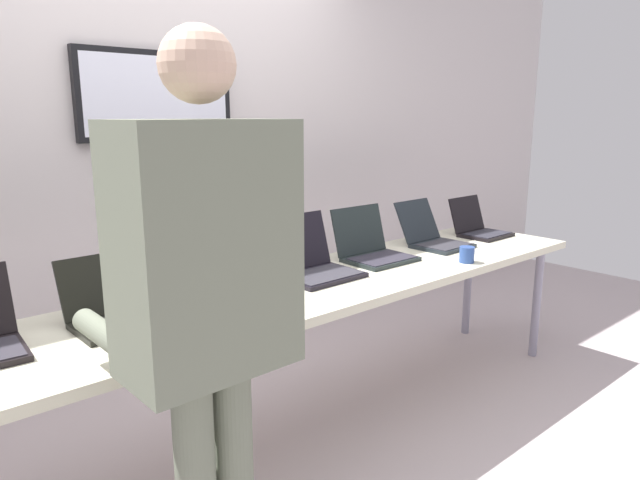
{
  "coord_description": "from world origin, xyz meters",
  "views": [
    {
      "loc": [
        -1.44,
        -1.88,
        1.47
      ],
      "look_at": [
        0.19,
        -0.01,
        0.93
      ],
      "focal_mm": 31.82,
      "sensor_mm": 36.0,
      "label": 1
    }
  ],
  "objects": [
    {
      "name": "ground",
      "position": [
        0.0,
        0.0,
        -0.02
      ],
      "size": [
        8.0,
        8.0,
        0.04
      ],
      "primitive_type": "cube",
      "color": "#BCADB0"
    },
    {
      "name": "back_wall",
      "position": [
        -0.0,
        1.13,
        1.38
      ],
      "size": [
        8.0,
        0.11,
        2.75
      ],
      "color": "silver",
      "rests_on": "ground"
    },
    {
      "name": "workbench",
      "position": [
        0.0,
        0.0,
        0.69
      ],
      "size": [
        3.69,
        0.7,
        0.73
      ],
      "color": "beige",
      "rests_on": "ground"
    },
    {
      "name": "laptop_station_1",
      "position": [
        -0.71,
        0.08,
        0.79
      ],
      "size": [
        0.35,
        0.32,
        0.23
      ],
      "color": "black",
      "rests_on": "workbench"
    },
    {
      "name": "laptop_station_2",
      "position": [
        -0.25,
        0.07,
        0.8
      ],
      "size": [
        0.36,
        0.34,
        0.26
      ],
      "color": "#ADB5B8",
      "rests_on": "workbench"
    },
    {
      "name": "laptop_station_3",
      "position": [
        0.22,
        0.09,
        0.8
      ],
      "size": [
        0.36,
        0.35,
        0.27
      ],
      "color": "black",
      "rests_on": "workbench"
    },
    {
      "name": "laptop_station_4",
      "position": [
        0.66,
        0.11,
        0.8
      ],
      "size": [
        0.35,
        0.34,
        0.26
      ],
      "color": "#1F2728",
      "rests_on": "workbench"
    },
    {
      "name": "laptop_station_5",
      "position": [
        1.15,
        0.1,
        0.79
      ],
      "size": [
        0.31,
        0.38,
        0.25
      ],
      "color": "#1E252B",
      "rests_on": "workbench"
    },
    {
      "name": "laptop_station_6",
      "position": [
        1.6,
        0.1,
        0.79
      ],
      "size": [
        0.31,
        0.3,
        0.23
      ],
      "color": "black",
      "rests_on": "workbench"
    },
    {
      "name": "person",
      "position": [
        -0.74,
        -0.62,
        1.02
      ],
      "size": [
        0.44,
        0.59,
        1.69
      ],
      "color": "slate",
      "rests_on": "ground"
    },
    {
      "name": "coffee_mug",
      "position": [
        0.98,
        -0.25,
        0.78
      ],
      "size": [
        0.08,
        0.08,
        0.08
      ],
      "color": "#2B4992",
      "rests_on": "workbench"
    }
  ]
}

